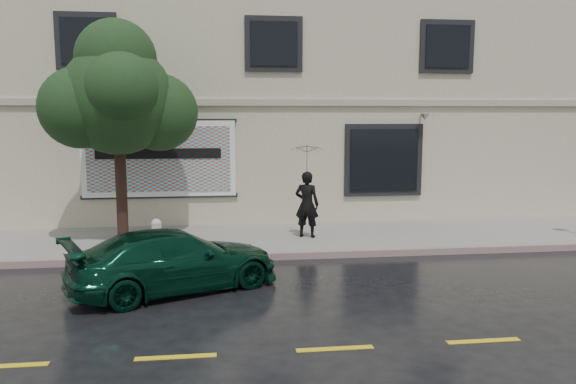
{
  "coord_description": "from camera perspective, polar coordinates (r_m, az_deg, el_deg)",
  "views": [
    {
      "loc": [
        -1.59,
        -10.86,
        3.27
      ],
      "look_at": [
        0.05,
        2.2,
        1.45
      ],
      "focal_mm": 35.0,
      "sensor_mm": 36.0,
      "label": 1
    }
  ],
  "objects": [
    {
      "name": "billboard",
      "position": [
        15.91,
        -12.96,
        3.3
      ],
      "size": [
        4.3,
        0.16,
        2.2
      ],
      "color": "white",
      "rests_on": "ground"
    },
    {
      "name": "sidewalk",
      "position": [
        14.55,
        -0.71,
        -4.79
      ],
      "size": [
        20.0,
        3.5,
        0.15
      ],
      "primitive_type": "cube",
      "color": "gray",
      "rests_on": "ground"
    },
    {
      "name": "pedestrian",
      "position": [
        14.3,
        1.93,
        -1.26
      ],
      "size": [
        0.73,
        0.62,
        1.69
      ],
      "primitive_type": "imported",
      "rotation": [
        0.0,
        0.0,
        2.72
      ],
      "color": "black",
      "rests_on": "sidewalk"
    },
    {
      "name": "ground",
      "position": [
        11.45,
        1.13,
        -8.7
      ],
      "size": [
        90.0,
        90.0,
        0.0
      ],
      "primitive_type": "plane",
      "color": "black",
      "rests_on": "ground"
    },
    {
      "name": "street_tree",
      "position": [
        14.08,
        -16.92,
        8.92
      ],
      "size": [
        2.64,
        2.64,
        4.8
      ],
      "color": "#311E16",
      "rests_on": "sidewalk"
    },
    {
      "name": "curb",
      "position": [
        12.86,
        0.17,
        -6.49
      ],
      "size": [
        20.0,
        0.18,
        0.16
      ],
      "primitive_type": "cube",
      "color": "slate",
      "rests_on": "ground"
    },
    {
      "name": "fire_hydrant",
      "position": [
        13.03,
        -13.19,
        -4.43
      ],
      "size": [
        0.33,
        0.31,
        0.8
      ],
      "rotation": [
        0.0,
        0.0,
        -0.24
      ],
      "color": "beige",
      "rests_on": "sidewalk"
    },
    {
      "name": "car",
      "position": [
        10.75,
        -11.42,
        -6.81
      ],
      "size": [
        4.29,
        3.17,
        1.14
      ],
      "primitive_type": "imported",
      "rotation": [
        0.0,
        0.0,
        1.98
      ],
      "color": "#083120",
      "rests_on": "ground"
    },
    {
      "name": "building",
      "position": [
        19.92,
        -2.6,
        8.54
      ],
      "size": [
        20.0,
        8.12,
        7.0
      ],
      "color": "beige",
      "rests_on": "ground"
    },
    {
      "name": "road_marking",
      "position": [
        8.21,
        4.79,
        -15.57
      ],
      "size": [
        19.0,
        0.12,
        0.01
      ],
      "primitive_type": "cube",
      "color": "gold",
      "rests_on": "ground"
    },
    {
      "name": "umbrella",
      "position": [
        14.15,
        1.95,
        3.53
      ],
      "size": [
        0.99,
        0.99,
        0.7
      ],
      "primitive_type": "imported",
      "rotation": [
        0.0,
        0.0,
        -0.04
      ],
      "color": "black",
      "rests_on": "pedestrian"
    }
  ]
}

